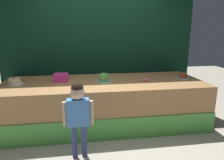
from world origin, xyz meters
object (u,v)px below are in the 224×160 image
(child_figure, at_px, (78,110))
(pink_box, at_px, (61,77))
(cake_center, at_px, (104,78))
(cake_left, at_px, (15,82))
(donut, at_px, (146,80))
(cake_right, at_px, (183,76))

(child_figure, distance_m, pink_box, 1.18)
(cake_center, bearing_deg, cake_left, 178.86)
(pink_box, height_order, donut, pink_box)
(cake_center, bearing_deg, donut, -4.29)
(pink_box, distance_m, cake_center, 0.76)
(child_figure, xyz_separation_m, donut, (1.20, 0.93, 0.14))
(child_figure, relative_size, pink_box, 4.31)
(donut, bearing_deg, cake_right, 6.08)
(child_figure, relative_size, cake_center, 3.48)
(child_figure, relative_size, cake_left, 3.98)
(pink_box, xyz_separation_m, cake_right, (2.25, -0.11, -0.03))
(pink_box, height_order, cake_left, same)
(cake_left, distance_m, cake_right, 3.01)
(pink_box, bearing_deg, cake_right, -2.88)
(pink_box, height_order, cake_center, cake_center)
(cake_left, bearing_deg, cake_center, -1.14)
(child_figure, xyz_separation_m, cake_center, (0.45, 0.99, 0.18))
(cake_center, bearing_deg, child_figure, -114.38)
(pink_box, xyz_separation_m, cake_center, (0.75, -0.14, -0.01))
(child_figure, distance_m, cake_center, 1.10)
(child_figure, bearing_deg, donut, 37.88)
(child_figure, xyz_separation_m, pink_box, (-0.30, 1.13, 0.18))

